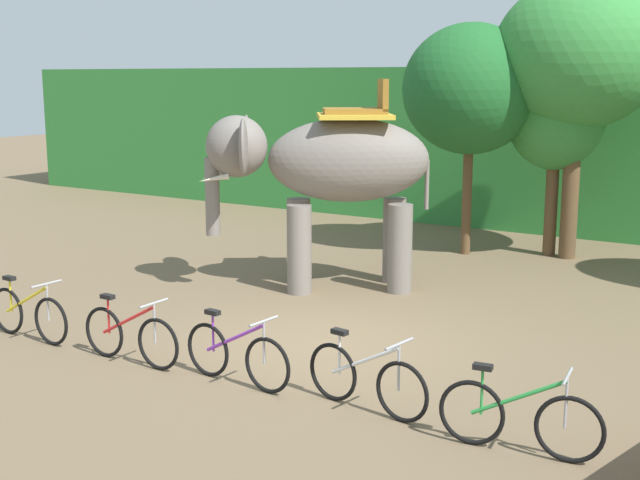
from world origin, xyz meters
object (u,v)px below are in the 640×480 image
at_px(tree_center, 578,55).
at_px(bike_red, 130,336).
at_px(bike_yellow, 28,314).
at_px(bike_green, 519,418).
at_px(tree_far_right, 471,89).
at_px(elephant, 330,168).
at_px(bike_purple, 237,355).
at_px(bike_white, 366,379).
at_px(tree_center_left, 556,111).

xyz_separation_m(tree_center, bike_red, (-3.01, -9.89, -3.86)).
bearing_deg(bike_red, bike_yellow, -178.79).
bearing_deg(tree_center, bike_yellow, -116.89).
height_order(bike_yellow, bike_green, same).
xyz_separation_m(tree_far_right, bike_yellow, (-3.03, -9.17, -3.17)).
bearing_deg(elephant, bike_purple, -71.40).
bearing_deg(tree_center, bike_red, -106.92).
xyz_separation_m(bike_yellow, bike_green, (7.40, 0.18, 0.00)).
bearing_deg(elephant, bike_green, -42.43).
distance_m(tree_far_right, bike_purple, 9.55).
height_order(bike_purple, bike_white, same).
bearing_deg(bike_red, tree_far_right, 83.75).
xyz_separation_m(tree_center, elephant, (-2.93, -4.92, -2.05)).
distance_m(bike_yellow, bike_white, 5.53).
bearing_deg(bike_purple, bike_red, -175.15).
distance_m(tree_center, bike_green, 10.76).
relative_size(tree_far_right, bike_white, 2.91).
relative_size(tree_far_right, tree_center, 0.85).
relative_size(tree_center_left, bike_red, 2.57).
distance_m(elephant, bike_red, 5.30).
bearing_deg(bike_white, bike_purple, -175.86).
distance_m(tree_far_right, bike_white, 9.73).
bearing_deg(bike_purple, tree_center, 82.36).
relative_size(bike_white, bike_green, 1.00).
bearing_deg(bike_green, elephant, 137.57).
height_order(elephant, bike_yellow, elephant).
distance_m(tree_far_right, bike_yellow, 10.16).
distance_m(tree_far_right, bike_red, 9.71).
distance_m(tree_center_left, bike_green, 10.59).
bearing_deg(bike_yellow, elephant, 67.23).
bearing_deg(bike_white, bike_yellow, -176.72).
bearing_deg(tree_center_left, bike_white, -84.65).
xyz_separation_m(elephant, bike_purple, (1.63, -4.83, -1.82)).
height_order(tree_far_right, elephant, tree_far_right).
relative_size(elephant, bike_yellow, 2.32).
relative_size(tree_far_right, bike_red, 2.89).
xyz_separation_m(tree_far_right, bike_purple, (0.70, -8.98, -3.17)).
distance_m(tree_far_right, bike_green, 10.49).
distance_m(tree_center, bike_purple, 10.57).
xyz_separation_m(elephant, bike_red, (-0.08, -4.98, -1.82)).
distance_m(tree_center_left, bike_white, 10.13).
bearing_deg(bike_white, elephant, 126.03).
relative_size(tree_center, bike_white, 3.42).
relative_size(tree_far_right, tree_center_left, 1.13).
bearing_deg(bike_red, tree_center_left, 75.49).
relative_size(bike_yellow, bike_green, 1.00).
relative_size(tree_center, bike_green, 3.42).
bearing_deg(bike_purple, elephant, 108.60).
bearing_deg(bike_purple, bike_green, -0.14).
xyz_separation_m(tree_center_left, tree_center, (0.42, -0.10, 1.15)).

